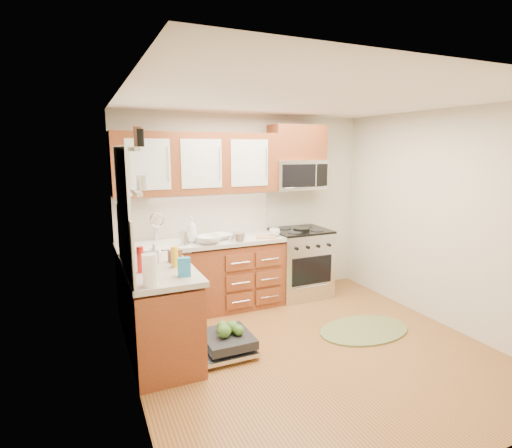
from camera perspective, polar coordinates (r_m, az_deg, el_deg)
name	(u,v)px	position (r m, az deg, el deg)	size (l,w,h in m)	color
floor	(311,349)	(4.39, 7.92, -17.27)	(3.50, 3.50, 0.00)	brown
ceiling	(318,100)	(3.91, 8.90, 17.16)	(3.50, 3.50, 0.00)	white
wall_back	(246,208)	(5.50, -1.38, 2.31)	(3.50, 0.04, 2.50)	beige
wall_front	(474,287)	(2.70, 28.74, -7.90)	(3.50, 0.04, 2.50)	beige
wall_left	(130,250)	(3.39, -17.59, -3.50)	(0.04, 3.50, 2.50)	beige
wall_right	(444,219)	(5.11, 25.24, 0.63)	(0.04, 3.50, 2.50)	beige
base_cabinet_back	(203,278)	(5.18, -7.54, -7.71)	(2.05, 0.60, 0.85)	#5E1D15
base_cabinet_left	(160,315)	(4.18, -13.61, -12.52)	(0.60, 1.25, 0.85)	#5E1D15
countertop_back	(203,242)	(5.04, -7.64, -2.61)	(2.07, 0.64, 0.05)	#B3ADA4
countertop_left	(158,269)	(4.02, -13.76, -6.26)	(0.64, 1.27, 0.05)	#B3ADA4
backsplash_back	(196,214)	(5.26, -8.63, 1.36)	(2.05, 0.02, 0.57)	beige
backsplash_left	(125,241)	(3.91, -18.22, -2.29)	(0.02, 1.25, 0.57)	beige
upper_cabinets	(198,163)	(5.04, -8.35, 8.57)	(2.05, 0.35, 0.75)	#5E1D15
cabinet_over_mw	(297,143)	(5.58, 5.88, 11.50)	(0.76, 0.35, 0.47)	#5E1D15
range	(300,262)	(5.68, 6.29, -5.49)	(0.76, 0.64, 0.95)	silver
microwave	(297,175)	(5.57, 5.92, 7.02)	(0.76, 0.38, 0.40)	silver
sink	(161,255)	(4.93, -13.42, -4.31)	(0.62, 0.50, 0.26)	white
dishwasher	(224,344)	(4.25, -4.64, -16.66)	(0.70, 0.60, 0.20)	silver
window	(123,205)	(3.82, -18.48, 2.60)	(0.03, 1.05, 1.05)	white
window_blind	(124,168)	(3.80, -18.40, 7.57)	(0.02, 0.96, 0.40)	white
shelf_upper	(134,149)	(2.95, -17.08, 10.20)	(0.04, 0.40, 0.03)	white
shelf_lower	(136,192)	(2.96, -16.77, 4.40)	(0.04, 0.40, 0.03)	white
rug	(364,330)	(4.89, 15.21, -14.38)	(1.10, 0.72, 0.02)	olive
skillet	(302,229)	(5.47, 6.52, -0.78)	(0.22, 0.22, 0.04)	black
stock_pot	(238,237)	(4.94, -2.53, -1.86)	(0.18, 0.18, 0.11)	silver
cutting_board	(266,237)	(5.13, 1.43, -1.89)	(0.24, 0.16, 0.02)	#A37E4A
canister	(184,239)	(4.77, -10.20, -2.05)	(0.11, 0.11, 0.18)	silver
paper_towel_roll	(150,270)	(3.44, -14.89, -6.37)	(0.13, 0.13, 0.28)	white
mustard_bottle	(175,257)	(3.94, -11.53, -4.61)	(0.06, 0.06, 0.20)	yellow
red_bottle	(140,260)	(3.84, -16.18, -4.92)	(0.06, 0.06, 0.24)	red
wooden_box	(175,256)	(4.13, -11.49, -4.45)	(0.12, 0.09, 0.12)	brown
blue_carton	(184,267)	(3.64, -10.24, -6.07)	(0.11, 0.06, 0.17)	teal
bowl_a	(220,237)	(5.08, -5.10, -1.79)	(0.26, 0.26, 0.06)	#999999
bowl_b	(209,240)	(4.85, -6.76, -2.24)	(0.30, 0.30, 0.09)	#999999
cup	(275,232)	(5.20, 2.67, -1.21)	(0.14, 0.14, 0.11)	#999999
soap_bottle_a	(192,230)	(4.92, -9.17, -0.83)	(0.12, 0.12, 0.31)	#999999
soap_bottle_b	(155,253)	(4.14, -14.26, -4.03)	(0.09, 0.09, 0.20)	#999999
soap_bottle_c	(155,251)	(4.26, -14.27, -3.72)	(0.14, 0.14, 0.18)	#999999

